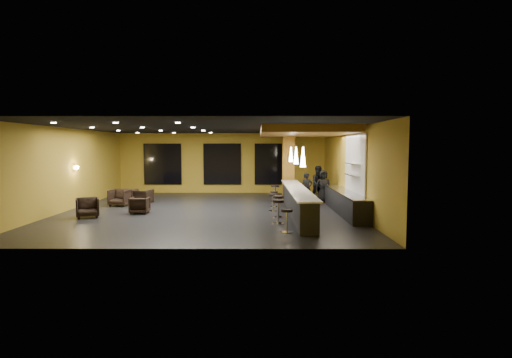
{
  "coord_description": "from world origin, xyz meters",
  "views": [
    {
      "loc": [
        2.07,
        -16.9,
        2.7
      ],
      "look_at": [
        2.0,
        0.5,
        1.3
      ],
      "focal_mm": 28.0,
      "sensor_mm": 36.0,
      "label": 1
    }
  ],
  "objects_px": {
    "bar_stool_2": "(278,204)",
    "bar_stool_4": "(274,197)",
    "prep_counter": "(344,202)",
    "bar_stool_0": "(287,218)",
    "armchair_b": "(140,205)",
    "bar_stool_1": "(278,209)",
    "bar_counter": "(297,202)",
    "bar_stool_3": "(273,200)",
    "armchair_d": "(141,196)",
    "pendant_2": "(291,154)",
    "bar_stool_5": "(275,191)",
    "pendant_0": "(303,157)",
    "staff_a": "(307,189)",
    "staff_b": "(319,184)",
    "staff_c": "(323,186)",
    "armchair_a": "(88,208)",
    "column": "(288,165)",
    "pendant_1": "(296,156)",
    "armchair_c": "(120,198)"
  },
  "relations": [
    {
      "from": "pendant_1",
      "to": "pendant_2",
      "type": "relative_size",
      "value": 1.0
    },
    {
      "from": "pendant_0",
      "to": "armchair_d",
      "type": "distance_m",
      "value": 9.13
    },
    {
      "from": "staff_b",
      "to": "staff_c",
      "type": "bearing_deg",
      "value": -72.88
    },
    {
      "from": "bar_stool_2",
      "to": "bar_stool_3",
      "type": "xyz_separation_m",
      "value": [
        -0.15,
        1.42,
        -0.06
      ]
    },
    {
      "from": "armchair_a",
      "to": "bar_stool_0",
      "type": "bearing_deg",
      "value": -43.69
    },
    {
      "from": "armchair_d",
      "to": "bar_counter",
      "type": "bearing_deg",
      "value": 169.31
    },
    {
      "from": "staff_a",
      "to": "bar_stool_2",
      "type": "relative_size",
      "value": 1.79
    },
    {
      "from": "column",
      "to": "bar_stool_0",
      "type": "height_order",
      "value": "column"
    },
    {
      "from": "armchair_d",
      "to": "staff_a",
      "type": "bearing_deg",
      "value": -170.08
    },
    {
      "from": "pendant_2",
      "to": "staff_c",
      "type": "distance_m",
      "value": 2.26
    },
    {
      "from": "bar_counter",
      "to": "armchair_a",
      "type": "bearing_deg",
      "value": -174.52
    },
    {
      "from": "pendant_0",
      "to": "armchair_a",
      "type": "height_order",
      "value": "pendant_0"
    },
    {
      "from": "armchair_b",
      "to": "bar_stool_5",
      "type": "xyz_separation_m",
      "value": [
        5.66,
        3.37,
        0.2
      ]
    },
    {
      "from": "pendant_0",
      "to": "staff_a",
      "type": "xyz_separation_m",
      "value": [
        0.74,
        4.74,
        -1.6
      ]
    },
    {
      "from": "bar_stool_0",
      "to": "bar_stool_5",
      "type": "distance_m",
      "value": 7.02
    },
    {
      "from": "armchair_d",
      "to": "bar_stool_5",
      "type": "xyz_separation_m",
      "value": [
        6.5,
        0.32,
        0.21
      ]
    },
    {
      "from": "staff_a",
      "to": "armchair_d",
      "type": "relative_size",
      "value": 1.51
    },
    {
      "from": "bar_counter",
      "to": "bar_stool_1",
      "type": "relative_size",
      "value": 9.4
    },
    {
      "from": "armchair_b",
      "to": "bar_stool_1",
      "type": "height_order",
      "value": "bar_stool_1"
    },
    {
      "from": "column",
      "to": "staff_a",
      "type": "xyz_separation_m",
      "value": [
        0.74,
        -1.86,
        -1.0
      ]
    },
    {
      "from": "bar_counter",
      "to": "staff_b",
      "type": "height_order",
      "value": "staff_b"
    },
    {
      "from": "bar_stool_0",
      "to": "bar_stool_2",
      "type": "xyz_separation_m",
      "value": [
        -0.13,
        2.75,
        0.06
      ]
    },
    {
      "from": "bar_counter",
      "to": "pendant_2",
      "type": "height_order",
      "value": "pendant_2"
    },
    {
      "from": "pendant_2",
      "to": "bar_stool_4",
      "type": "height_order",
      "value": "pendant_2"
    },
    {
      "from": "bar_stool_3",
      "to": "staff_a",
      "type": "bearing_deg",
      "value": 50.88
    },
    {
      "from": "staff_c",
      "to": "bar_stool_3",
      "type": "height_order",
      "value": "staff_c"
    },
    {
      "from": "prep_counter",
      "to": "armchair_b",
      "type": "relative_size",
      "value": 8.21
    },
    {
      "from": "bar_stool_3",
      "to": "armchair_b",
      "type": "bearing_deg",
      "value": -174.58
    },
    {
      "from": "pendant_0",
      "to": "armchair_d",
      "type": "xyz_separation_m",
      "value": [
        -7.22,
        5.21,
        -2.03
      ]
    },
    {
      "from": "bar_counter",
      "to": "bar_stool_5",
      "type": "height_order",
      "value": "bar_counter"
    },
    {
      "from": "armchair_d",
      "to": "bar_stool_2",
      "type": "bearing_deg",
      "value": 161.66
    },
    {
      "from": "armchair_c",
      "to": "armchair_d",
      "type": "xyz_separation_m",
      "value": [
        0.67,
        0.98,
        -0.06
      ]
    },
    {
      "from": "bar_counter",
      "to": "column",
      "type": "xyz_separation_m",
      "value": [
        0.0,
        4.6,
        1.25
      ]
    },
    {
      "from": "armchair_b",
      "to": "pendant_2",
      "type": "bearing_deg",
      "value": -157.6
    },
    {
      "from": "staff_b",
      "to": "bar_stool_2",
      "type": "bearing_deg",
      "value": -125.47
    },
    {
      "from": "pendant_1",
      "to": "bar_stool_2",
      "type": "xyz_separation_m",
      "value": [
        -0.79,
        -1.25,
        -1.81
      ]
    },
    {
      "from": "armchair_d",
      "to": "bar_stool_0",
      "type": "relative_size",
      "value": 1.32
    },
    {
      "from": "pendant_2",
      "to": "staff_c",
      "type": "height_order",
      "value": "pendant_2"
    },
    {
      "from": "pendant_2",
      "to": "bar_stool_3",
      "type": "xyz_separation_m",
      "value": [
        -0.94,
        -2.32,
        -1.88
      ]
    },
    {
      "from": "bar_counter",
      "to": "bar_stool_3",
      "type": "relative_size",
      "value": 10.87
    },
    {
      "from": "staff_b",
      "to": "armchair_d",
      "type": "bearing_deg",
      "value": 174.43
    },
    {
      "from": "pendant_0",
      "to": "bar_stool_4",
      "type": "xyz_separation_m",
      "value": [
        -0.84,
        3.9,
        -1.89
      ]
    },
    {
      "from": "bar_stool_2",
      "to": "bar_stool_4",
      "type": "height_order",
      "value": "bar_stool_2"
    },
    {
      "from": "staff_c",
      "to": "armchair_c",
      "type": "bearing_deg",
      "value": -177.48
    },
    {
      "from": "prep_counter",
      "to": "bar_stool_0",
      "type": "distance_m",
      "value": 4.8
    },
    {
      "from": "armchair_d",
      "to": "bar_stool_3",
      "type": "distance_m",
      "value": 6.77
    },
    {
      "from": "armchair_c",
      "to": "bar_stool_1",
      "type": "xyz_separation_m",
      "value": [
        7.03,
        -4.26,
        0.16
      ]
    },
    {
      "from": "pendant_0",
      "to": "staff_b",
      "type": "relative_size",
      "value": 0.39
    },
    {
      "from": "bar_counter",
      "to": "pendant_2",
      "type": "bearing_deg",
      "value": 90.0
    },
    {
      "from": "staff_a",
      "to": "prep_counter",
      "type": "bearing_deg",
      "value": -64.0
    }
  ]
}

